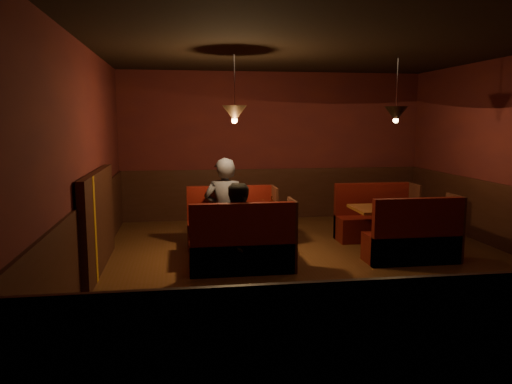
{
  "coord_description": "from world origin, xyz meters",
  "views": [
    {
      "loc": [
        -1.84,
        -6.27,
        1.96
      ],
      "look_at": [
        -0.78,
        0.65,
        0.95
      ],
      "focal_mm": 35.0,
      "sensor_mm": 36.0,
      "label": 1
    }
  ],
  "objects": [
    {
      "name": "main_table",
      "position": [
        -1.07,
        0.65,
        0.52
      ],
      "size": [
        1.25,
        0.76,
        0.87
      ],
      "color": "brown",
      "rests_on": "ground"
    },
    {
      "name": "second_table",
      "position": [
        1.31,
        0.74,
        0.49
      ],
      "size": [
        1.18,
        0.75,
        0.66
      ],
      "color": "brown",
      "rests_on": "ground"
    },
    {
      "name": "second_bench_far",
      "position": [
        1.34,
        1.44,
        0.3
      ],
      "size": [
        1.3,
        0.49,
        0.93
      ],
      "color": "#480906",
      "rests_on": "ground"
    },
    {
      "name": "main_bench_near",
      "position": [
        -1.05,
        -0.05,
        0.3
      ],
      "size": [
        1.37,
        0.49,
        0.94
      ],
      "color": "#480906",
      "rests_on": "ground"
    },
    {
      "name": "room",
      "position": [
        -0.28,
        0.05,
        1.05
      ],
      "size": [
        6.02,
        7.02,
        2.92
      ],
      "color": "#563114",
      "rests_on": "ground"
    },
    {
      "name": "diner_a",
      "position": [
        -1.17,
        1.29,
        0.87
      ],
      "size": [
        0.68,
        0.49,
        1.75
      ],
      "primitive_type": "imported",
      "rotation": [
        0.0,
        0.0,
        3.02
      ],
      "color": "#2F2F38",
      "rests_on": "ground"
    },
    {
      "name": "diner_b",
      "position": [
        -1.06,
        0.05,
        0.75
      ],
      "size": [
        0.85,
        0.74,
        1.51
      ],
      "primitive_type": "imported",
      "rotation": [
        0.0,
        0.0,
        0.26
      ],
      "color": "black",
      "rests_on": "ground"
    },
    {
      "name": "main_bench_far",
      "position": [
        -1.05,
        1.36,
        0.3
      ],
      "size": [
        1.37,
        0.49,
        0.94
      ],
      "color": "#480906",
      "rests_on": "ground"
    },
    {
      "name": "second_bench_near",
      "position": [
        1.34,
        0.03,
        0.3
      ],
      "size": [
        1.3,
        0.49,
        0.93
      ],
      "color": "#480906",
      "rests_on": "ground"
    }
  ]
}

